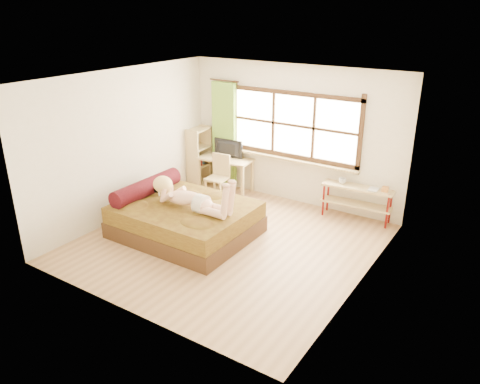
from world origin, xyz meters
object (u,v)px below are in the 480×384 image
Objects in this scene: bed at (183,218)px; woman at (189,189)px; desk at (225,163)px; bookshelf at (199,156)px; kitten at (157,187)px; chair at (219,174)px; pipe_shelf at (358,196)px.

bed is 0.62m from woman.
bookshelf reaches higher than desk.
kitten is at bearing -77.20° from bookshelf.
desk is at bearing 104.91° from bed.
chair is (0.09, -0.37, -0.12)m from desk.
bed is at bearing -79.40° from desk.
bookshelf is (-0.68, -0.02, 0.02)m from desk.
chair reaches higher than pipe_shelf.
kitten is 1.99m from desk.
kitten is at bearing 170.21° from woman.
chair is at bearing 82.82° from kitten.
kitten is 3.64m from pipe_shelf.
bookshelf reaches higher than pipe_shelf.
chair is at bearing -27.67° from bookshelf.
desk is (-0.76, 2.13, -0.27)m from woman.
bookshelf is at bearing 177.29° from desk.
kitten is 0.37× the size of chair.
woman is 2.28m from desk.
desk is at bearing 109.60° from woman.
chair is 2.80m from pipe_shelf.
bed is at bearing -79.27° from chair.
pipe_shelf is at bearing -1.06° from bookshelf.
woman is 4.67× the size of kitten.
desk is at bearing 86.83° from kitten.
bed is 1.71× the size of pipe_shelf.
bookshelf is (-0.57, 1.97, -0.04)m from kitten.
kitten is at bearing -101.49° from chair.
kitten is 2.05m from bookshelf.
bed is at bearing -8.56° from kitten.
kitten reaches higher than desk.
desk is 1.32× the size of chair.
bed is 1.88× the size of desk.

